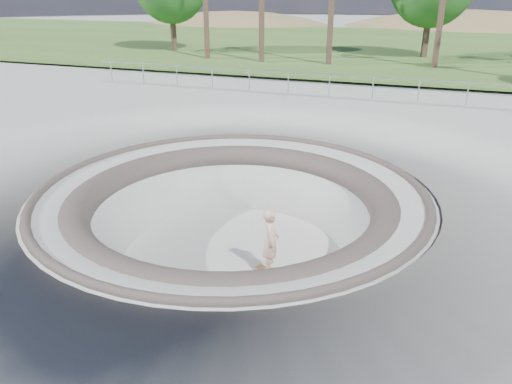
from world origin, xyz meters
TOP-DOWN VIEW (x-y plane):
  - ground at (0.00, 0.00)m, footprint 180.00×180.00m
  - skate_bowl at (0.00, 0.00)m, footprint 14.00×14.00m
  - grass_strip at (0.00, 34.00)m, footprint 180.00×36.00m
  - distant_hills at (3.78, 57.17)m, footprint 103.20×45.00m
  - safety_railing at (0.00, 12.00)m, footprint 25.00×0.06m
  - skateboard at (1.30, -0.64)m, footprint 0.90×0.50m
  - skater at (1.30, -0.64)m, footprint 0.61×0.74m

SIDE VIEW (x-z plane):
  - distant_hills at x=3.78m, z-range -21.32..7.28m
  - skate_bowl at x=0.00m, z-range -3.88..0.22m
  - skateboard at x=1.30m, z-range -1.87..-1.78m
  - skater at x=1.30m, z-range -1.81..-0.07m
  - ground at x=0.00m, z-range 0.00..0.00m
  - grass_strip at x=0.00m, z-range 0.16..0.28m
  - safety_railing at x=0.00m, z-range 0.18..1.20m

